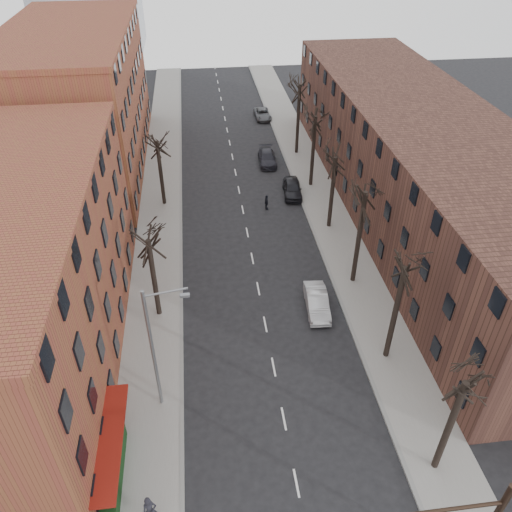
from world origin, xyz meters
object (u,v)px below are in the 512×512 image
object	(u,v)px
silver_sedan	(317,302)
parked_car_near	(292,188)
parked_car_mid	(267,158)
pedestrian_a	(150,510)

from	to	relation	value
silver_sedan	parked_car_near	distance (m)	17.22
parked_car_mid	pedestrian_a	distance (m)	40.46
silver_sedan	pedestrian_a	xyz separation A→B (m)	(-11.47, -14.19, 0.37)
silver_sedan	parked_car_mid	bearing A→B (deg)	94.36
parked_car_near	silver_sedan	bearing A→B (deg)	-89.12
parked_car_near	parked_car_mid	bearing A→B (deg)	106.52
silver_sedan	parked_car_near	size ratio (longest dim) A/B	0.99
parked_car_mid	silver_sedan	bearing A→B (deg)	-86.95
silver_sedan	parked_car_near	world-z (taller)	parked_car_near
silver_sedan	parked_car_mid	xyz separation A→B (m)	(-0.20, 24.67, -0.04)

